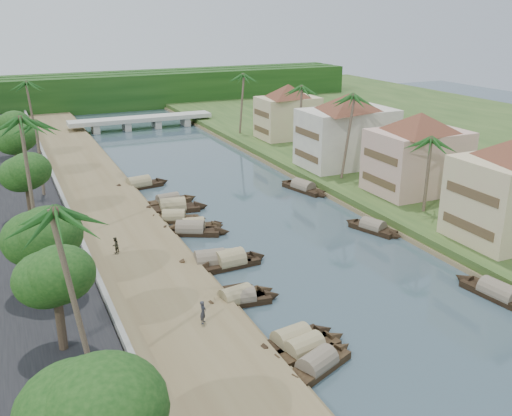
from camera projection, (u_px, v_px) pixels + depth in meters
name	position (u px, v px, depth m)	size (l,w,h in m)	color
ground	(337.00, 274.00, 51.25)	(220.00, 220.00, 0.00)	#34464E
left_bank	(113.00, 224.00, 62.00)	(10.00, 180.00, 0.80)	brown
right_bank	(378.00, 183.00, 75.67)	(16.00, 180.00, 1.20)	#28441B
road	(30.00, 233.00, 58.56)	(8.00, 180.00, 1.40)	black
retaining_wall	(72.00, 221.00, 60.03)	(0.40, 180.00, 1.10)	slate
treeline	(112.00, 91.00, 135.74)	(120.00, 14.00, 8.00)	black
bridge	(141.00, 120.00, 112.46)	(28.00, 4.00, 2.40)	#AAAA9F
building_mid	(418.00, 152.00, 69.08)	(14.11, 14.11, 9.70)	tan
building_far	(347.00, 129.00, 80.62)	(15.59, 15.59, 10.20)	beige
building_distant	(288.00, 111.00, 98.34)	(12.62, 12.62, 9.20)	#C3B882
sampan_0	(317.00, 366.00, 37.37)	(7.59, 4.26, 2.02)	black
sampan_1	(292.00, 342.00, 40.04)	(7.60, 2.69, 2.22)	black
sampan_2	(304.00, 350.00, 39.09)	(7.80, 2.94, 2.04)	black
sampan_3	(240.00, 299.00, 45.88)	(7.11, 2.30, 1.93)	black
sampan_4	(236.00, 299.00, 45.90)	(7.64, 2.77, 2.14)	black
sampan_5	(230.00, 262.00, 52.62)	(7.67, 2.37, 2.40)	black
sampan_6	(210.00, 262.00, 52.57)	(8.31, 3.04, 2.40)	black
sampan_7	(221.00, 260.00, 53.04)	(7.78, 3.89, 2.07)	black
sampan_8	(193.00, 227.00, 60.97)	(6.96, 2.67, 2.12)	black
sampan_9	(190.00, 230.00, 60.11)	(8.43, 5.42, 2.19)	black
sampan_10	(174.00, 218.00, 63.59)	(7.40, 4.27, 2.06)	black
sampan_11	(173.00, 208.00, 66.83)	(8.84, 3.16, 2.45)	black
sampan_12	(168.00, 201.00, 69.34)	(7.91, 2.33, 1.90)	black
sampan_13	(139.00, 185.00, 75.60)	(8.87, 3.08, 2.36)	black
sampan_14	(498.00, 294.00, 46.70)	(2.81, 9.06, 2.17)	black
sampan_15	(373.00, 228.00, 60.85)	(3.94, 7.34, 1.99)	black
sampan_16	(303.00, 188.00, 74.41)	(3.80, 8.93, 2.16)	black
canoe_1	(226.00, 289.00, 48.17)	(4.93, 1.17, 0.79)	black
canoe_2	(199.00, 226.00, 62.19)	(5.53, 0.92, 0.80)	black
palm_1	(431.00, 140.00, 60.92)	(3.20, 3.20, 9.73)	brown
palm_2	(347.00, 98.00, 72.41)	(3.20, 3.20, 12.40)	brown
palm_3	(301.00, 88.00, 85.04)	(3.20, 3.20, 11.87)	brown
palm_4	(70.00, 213.00, 31.20)	(3.20, 3.20, 12.36)	brown
palm_5	(21.00, 122.00, 50.08)	(3.20, 3.20, 13.62)	brown
palm_6	(35.00, 124.00, 65.69)	(3.20, 3.20, 10.31)	brown
palm_7	(240.00, 76.00, 100.02)	(3.20, 3.20, 11.91)	brown
palm_8	(29.00, 84.00, 91.11)	(3.20, 3.20, 11.57)	brown
tree_0	(92.00, 412.00, 23.68)	(5.39, 5.39, 7.57)	#4D3B2C
tree_1	(55.00, 278.00, 35.82)	(4.37, 4.37, 7.04)	#4D3B2C
tree_2	(43.00, 237.00, 43.32)	(5.19, 5.19, 6.91)	#4D3B2C
tree_3	(26.00, 173.00, 58.97)	(4.52, 4.52, 7.00)	#4D3B2C
tree_4	(16.00, 139.00, 73.37)	(4.53, 4.53, 7.18)	#4D3B2C
tree_5	(12.00, 126.00, 84.47)	(4.64, 4.64, 6.72)	#4D3B2C
tree_6	(376.00, 125.00, 82.57)	(4.65, 4.65, 7.40)	#4D3B2C
person_near	(203.00, 312.00, 41.41)	(0.65, 0.43, 1.78)	#2B2C33
person_far	(115.00, 245.00, 53.43)	(0.75, 0.59, 1.55)	#2D2C1F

